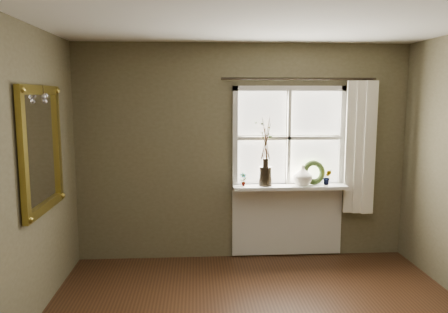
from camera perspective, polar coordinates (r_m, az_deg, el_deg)
name	(u,v)px	position (r m, az deg, el deg)	size (l,w,h in m)	color
ceiling	(281,1)	(3.07, 7.44, 19.49)	(4.50, 4.50, 0.00)	silver
wall_back	(243,152)	(5.32, 2.45, 0.56)	(4.00, 0.10, 2.60)	brown
window_frame	(289,138)	(5.32, 8.45, 2.43)	(1.36, 0.06, 1.24)	silver
window_sill	(290,187)	(5.30, 8.57, -3.93)	(1.36, 0.26, 0.04)	silver
window_apron	(287,220)	(5.51, 8.23, -8.18)	(1.36, 0.04, 0.88)	silver
dark_jug	(265,176)	(5.22, 5.43, -2.56)	(0.16, 0.16, 0.23)	black
cream_vase	(303,175)	(5.31, 10.23, -2.41)	(0.23, 0.23, 0.24)	silver
wreath	(314,175)	(5.39, 11.61, -2.38)	(0.30, 0.30, 0.07)	#33471F
potted_plant_left	(243,179)	(5.19, 2.53, -2.98)	(0.08, 0.06, 0.16)	#33471F
potted_plant_right	(327,177)	(5.40, 13.35, -2.65)	(0.10, 0.08, 0.18)	#33471F
curtain	(359,148)	(5.48, 17.27, 1.10)	(0.36, 0.12, 1.59)	white
curtain_rod	(299,79)	(5.27, 9.82, 9.97)	(0.03, 0.03, 1.84)	black
gilt_mirror	(42,149)	(4.28, -22.73, 0.93)	(0.10, 0.96, 1.15)	white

